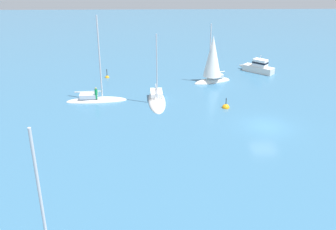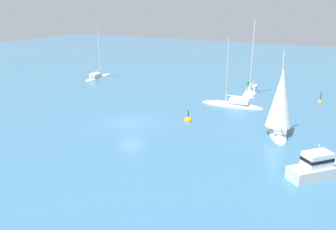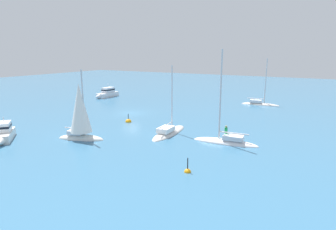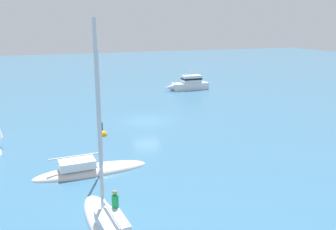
{
  "view_description": "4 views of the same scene",
  "coord_description": "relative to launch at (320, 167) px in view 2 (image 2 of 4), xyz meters",
  "views": [
    {
      "loc": [
        -33.46,
        10.31,
        15.81
      ],
      "look_at": [
        1.12,
        9.54,
        0.82
      ],
      "focal_mm": 40.83,
      "sensor_mm": 36.0,
      "label": 1
    },
    {
      "loc": [
        19.19,
        -27.2,
        11.39
      ],
      "look_at": [
        3.13,
        2.03,
        0.68
      ],
      "focal_mm": 37.06,
      "sensor_mm": 36.0,
      "label": 2
    },
    {
      "loc": [
        35.09,
        26.62,
        9.29
      ],
      "look_at": [
        4.47,
        9.12,
        1.55
      ],
      "focal_mm": 30.81,
      "sensor_mm": 36.0,
      "label": 3
    },
    {
      "loc": [
        9.81,
        33.0,
        9.41
      ],
      "look_at": [
        1.09,
        9.06,
        2.87
      ],
      "focal_mm": 39.2,
      "sensor_mm": 36.0,
      "label": 4
    }
  ],
  "objects": [
    {
      "name": "mooring_buoy",
      "position": [
        -2.12,
        20.79,
        -0.71
      ],
      "size": [
        0.56,
        0.56,
        1.45
      ],
      "color": "orange",
      "rests_on": "ground"
    },
    {
      "name": "sloop",
      "position": [
        -35.22,
        19.06,
        -0.56
      ],
      "size": [
        2.02,
        6.68,
        8.6
      ],
      "rotation": [
        0.0,
        0.0,
        1.65
      ],
      "color": "silver",
      "rests_on": "ground"
    },
    {
      "name": "ground_plane",
      "position": [
        -17.99,
        3.38,
        -0.74
      ],
      "size": [
        160.0,
        160.0,
        0.0
      ],
      "primitive_type": "plane",
      "color": "teal"
    },
    {
      "name": "launch",
      "position": [
        0.0,
        0.0,
        0.0
      ],
      "size": [
        4.36,
        4.73,
        2.47
      ],
      "rotation": [
        0.0,
        0.0,
        0.85
      ],
      "color": "silver",
      "rests_on": "ground"
    },
    {
      "name": "sloop_1",
      "position": [
        -10.79,
        20.99,
        -0.53
      ],
      "size": [
        2.24,
        6.92,
        10.01
      ],
      "rotation": [
        0.0,
        0.0,
        4.8
      ],
      "color": "white",
      "rests_on": "ground"
    },
    {
      "name": "sailboat",
      "position": [
        -10.97,
        14.06,
        -0.62
      ],
      "size": [
        7.45,
        2.33,
        8.23
      ],
      "rotation": [
        0.0,
        0.0,
        3.2
      ],
      "color": "silver",
      "rests_on": "ground"
    },
    {
      "name": "channel_buoy",
      "position": [
        -13.13,
        6.54,
        -0.73
      ],
      "size": [
        0.84,
        0.84,
        1.54
      ],
      "color": "orange",
      "rests_on": "ground"
    },
    {
      "name": "ketch",
      "position": [
        -4.31,
        6.94,
        1.91
      ],
      "size": [
        3.17,
        5.28,
        8.08
      ],
      "rotation": [
        0.0,
        0.0,
        1.93
      ],
      "color": "silver",
      "rests_on": "ground"
    }
  ]
}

